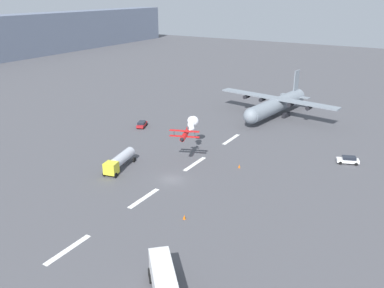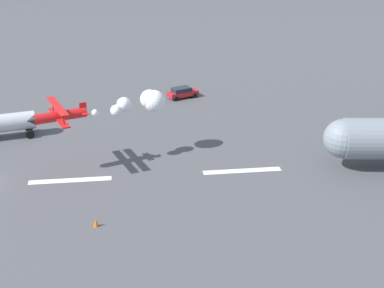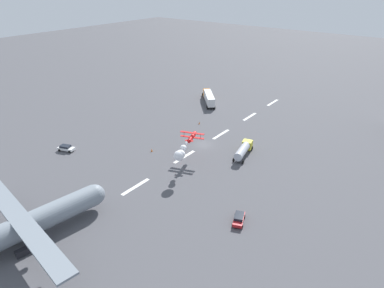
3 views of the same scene
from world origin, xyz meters
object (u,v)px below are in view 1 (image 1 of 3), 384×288
object	(u,v)px
stunt_biplane_red	(191,125)
traffic_cone_near	(184,217)
cargo_transport_plane	(275,105)
followme_car_yellow	(348,160)
fuel_tanker_truck	(120,161)
traffic_cone_far	(239,166)
airport_staff_sedan	(142,124)

from	to	relation	value
stunt_biplane_red	traffic_cone_near	distance (m)	29.57
cargo_transport_plane	followme_car_yellow	bearing A→B (deg)	-133.48
cargo_transport_plane	traffic_cone_near	size ratio (longest dim) A/B	46.84
fuel_tanker_truck	traffic_cone_far	size ratio (longest dim) A/B	12.84
fuel_tanker_truck	traffic_cone_far	world-z (taller)	fuel_tanker_truck
fuel_tanker_truck	traffic_cone_near	bearing A→B (deg)	-114.44
traffic_cone_near	stunt_biplane_red	bearing A→B (deg)	29.02
stunt_biplane_red	followme_car_yellow	size ratio (longest dim) A/B	2.87
cargo_transport_plane	airport_staff_sedan	bearing A→B (deg)	134.69
traffic_cone_far	traffic_cone_near	bearing A→B (deg)	-177.75
stunt_biplane_red	airport_staff_sedan	size ratio (longest dim) A/B	2.92
cargo_transport_plane	stunt_biplane_red	xyz separation A→B (m)	(-33.55, 6.91, 2.58)
stunt_biplane_red	traffic_cone_far	distance (m)	14.71
stunt_biplane_red	traffic_cone_near	bearing A→B (deg)	-150.98
fuel_tanker_truck	airport_staff_sedan	xyz separation A→B (m)	(23.29, 12.40, -0.93)
cargo_transport_plane	followme_car_yellow	xyz separation A→B (m)	(-23.24, -24.50, -2.64)
cargo_transport_plane	traffic_cone_near	distance (m)	59.44
cargo_transport_plane	traffic_cone_far	bearing A→B (deg)	-170.27
cargo_transport_plane	stunt_biplane_red	bearing A→B (deg)	168.35
airport_staff_sedan	traffic_cone_far	bearing A→B (deg)	-108.10
stunt_biplane_red	fuel_tanker_truck	world-z (taller)	stunt_biplane_red
fuel_tanker_truck	followme_car_yellow	size ratio (longest dim) A/B	2.03
cargo_transport_plane	fuel_tanker_truck	world-z (taller)	cargo_transport_plane
followme_car_yellow	airport_staff_sedan	size ratio (longest dim) A/B	1.02
fuel_tanker_truck	cargo_transport_plane	bearing A→B (deg)	-15.77
cargo_transport_plane	traffic_cone_far	size ratio (longest dim) A/B	46.84
traffic_cone_near	traffic_cone_far	distance (m)	22.24
fuel_tanker_truck	airport_staff_sedan	world-z (taller)	fuel_tanker_truck
fuel_tanker_truck	traffic_cone_far	distance (m)	23.89
fuel_tanker_truck	traffic_cone_near	world-z (taller)	fuel_tanker_truck
cargo_transport_plane	traffic_cone_far	world-z (taller)	cargo_transport_plane
followme_car_yellow	fuel_tanker_truck	bearing A→B (deg)	124.18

